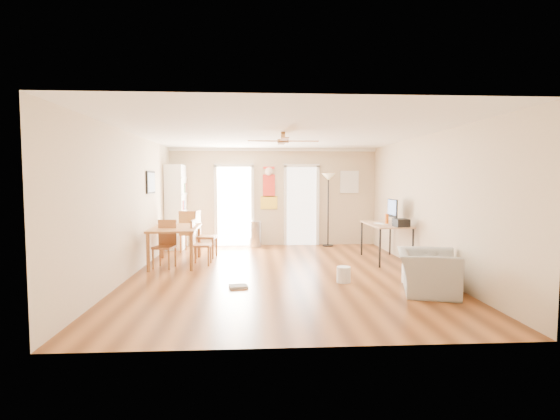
{
  "coord_description": "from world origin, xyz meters",
  "views": [
    {
      "loc": [
        -0.5,
        -7.72,
        1.73
      ],
      "look_at": [
        0.0,
        0.6,
        1.15
      ],
      "focal_mm": 26.86,
      "sensor_mm": 36.0,
      "label": 1
    }
  ],
  "objects": [
    {
      "name": "wastebasket_a",
      "position": [
        1.01,
        -0.76,
        0.14
      ],
      "size": [
        0.3,
        0.3,
        0.27
      ],
      "primitive_type": "cylinder",
      "rotation": [
        0.0,
        0.0,
        0.3
      ],
      "color": "silver",
      "rests_on": "floor"
    },
    {
      "name": "dining_chair_right_a",
      "position": [
        -1.6,
        1.74,
        0.53
      ],
      "size": [
        0.48,
        0.48,
        1.06
      ],
      "primitive_type": null,
      "rotation": [
        0.0,
        0.0,
        1.45
      ],
      "color": "#985E31",
      "rests_on": "floor"
    },
    {
      "name": "dining_chair_right_b",
      "position": [
        -1.6,
        0.91,
        0.46
      ],
      "size": [
        0.4,
        0.4,
        0.93
      ],
      "primitive_type": null,
      "rotation": [
        0.0,
        0.0,
        1.53
      ],
      "color": "#AC7637",
      "rests_on": "floor"
    },
    {
      "name": "bookshelf",
      "position": [
        -2.52,
        3.16,
        1.07
      ],
      "size": [
        0.51,
        1.0,
        2.13
      ],
      "primitive_type": null,
      "rotation": [
        0.0,
        0.0,
        -0.09
      ],
      "color": "white",
      "rests_on": "floor"
    },
    {
      "name": "crown_molding",
      "position": [
        0.0,
        0.0,
        2.56
      ],
      "size": [
        5.5,
        7.0,
        0.08
      ],
      "primitive_type": null,
      "color": "white",
      "rests_on": "wall_back"
    },
    {
      "name": "bathroom_doorway",
      "position": [
        0.75,
        3.48,
        1.05
      ],
      "size": [
        0.8,
        0.1,
        2.1
      ],
      "primitive_type": null,
      "color": "white",
      "rests_on": "wall_back"
    },
    {
      "name": "computer_desk",
      "position": [
        2.32,
        1.13,
        0.4
      ],
      "size": [
        0.75,
        1.51,
        0.81
      ],
      "primitive_type": null,
      "color": "tan",
      "rests_on": "floor"
    },
    {
      "name": "wastebasket_b",
      "position": [
        2.13,
        -0.83,
        0.16
      ],
      "size": [
        0.3,
        0.3,
        0.31
      ],
      "primitive_type": "cylinder",
      "rotation": [
        0.0,
        0.0,
        0.1
      ],
      "color": "white",
      "rests_on": "floor"
    },
    {
      "name": "armchair",
      "position": [
        2.15,
        -1.51,
        0.33
      ],
      "size": [
        1.13,
        1.21,
        0.65
      ],
      "primitive_type": "imported",
      "rotation": [
        0.0,
        0.0,
        1.27
      ],
      "color": "#989893",
      "rests_on": "floor"
    },
    {
      "name": "wall_left",
      "position": [
        -2.75,
        0.0,
        1.3
      ],
      "size": [
        0.04,
        7.0,
        2.6
      ],
      "primitive_type": null,
      "color": "beige",
      "rests_on": "floor"
    },
    {
      "name": "dining_table",
      "position": [
        -2.15,
        1.02,
        0.39
      ],
      "size": [
        0.98,
        1.58,
        0.78
      ],
      "primitive_type": null,
      "rotation": [
        0.0,
        0.0,
        0.03
      ],
      "color": "#A06433",
      "rests_on": "floor"
    },
    {
      "name": "floor",
      "position": [
        0.0,
        0.0,
        0.0
      ],
      "size": [
        7.0,
        7.0,
        0.0
      ],
      "primitive_type": "plane",
      "color": "brown",
      "rests_on": "ground"
    },
    {
      "name": "framed_poster",
      "position": [
        -2.73,
        1.4,
        1.7
      ],
      "size": [
        0.04,
        0.66,
        0.48
      ],
      "primitive_type": "cube",
      "color": "black",
      "rests_on": "wall_left"
    },
    {
      "name": "trash_can",
      "position": [
        -0.49,
        3.19,
        0.34
      ],
      "size": [
        0.37,
        0.37,
        0.69
      ],
      "primitive_type": "cylinder",
      "rotation": [
        0.0,
        0.0,
        -0.2
      ],
      "color": "#B0B1B3",
      "rests_on": "floor"
    },
    {
      "name": "wall_right",
      "position": [
        2.75,
        0.0,
        1.3
      ],
      "size": [
        0.04,
        7.0,
        2.6
      ],
      "primitive_type": null,
      "color": "beige",
      "rests_on": "floor"
    },
    {
      "name": "dining_chair_near",
      "position": [
        -2.31,
        0.65,
        0.47
      ],
      "size": [
        0.46,
        0.46,
        0.94
      ],
      "primitive_type": null,
      "rotation": [
        0.0,
        0.0,
        -0.21
      ],
      "color": "#A66035",
      "rests_on": "floor"
    },
    {
      "name": "orange_bottle",
      "position": [
        2.3,
        0.98,
        0.92
      ],
      "size": [
        0.08,
        0.08,
        0.23
      ],
      "primitive_type": "cylinder",
      "rotation": [
        0.0,
        0.0,
        0.03
      ],
      "color": "#CC5812",
      "rests_on": "computer_desk"
    },
    {
      "name": "ceiling",
      "position": [
        0.0,
        0.0,
        2.6
      ],
      "size": [
        5.5,
        7.0,
        0.0
      ],
      "primitive_type": null,
      "color": "silver",
      "rests_on": "floor"
    },
    {
      "name": "imac",
      "position": [
        2.47,
        1.13,
        1.07
      ],
      "size": [
        0.23,
        0.57,
        0.53
      ],
      "primitive_type": null,
      "rotation": [
        0.0,
        0.0,
        0.27
      ],
      "color": "black",
      "rests_on": "computer_desk"
    },
    {
      "name": "ceiling_fan",
      "position": [
        0.0,
        -0.3,
        2.43
      ],
      "size": [
        1.24,
        1.24,
        0.2
      ],
      "primitive_type": null,
      "color": "#593819",
      "rests_on": "ceiling"
    },
    {
      "name": "floor_cloth",
      "position": [
        -0.77,
        -1.01,
        0.02
      ],
      "size": [
        0.33,
        0.28,
        0.04
      ],
      "primitive_type": "cube",
      "rotation": [
        0.0,
        0.0,
        0.17
      ],
      "color": "#9F9E9A",
      "rests_on": "floor"
    },
    {
      "name": "wall_decal",
      "position": [
        -0.13,
        3.48,
        1.55
      ],
      "size": [
        0.46,
        0.03,
        1.1
      ],
      "primitive_type": "cube",
      "color": "red",
      "rests_on": "wall_back"
    },
    {
      "name": "printer",
      "position": [
        2.45,
        0.53,
        0.89
      ],
      "size": [
        0.28,
        0.32,
        0.16
      ],
      "primitive_type": "cube",
      "rotation": [
        0.0,
        0.0,
        0.06
      ],
      "color": "black",
      "rests_on": "computer_desk"
    },
    {
      "name": "wall_back",
      "position": [
        0.0,
        3.5,
        1.3
      ],
      "size": [
        5.5,
        0.04,
        2.6
      ],
      "primitive_type": null,
      "color": "beige",
      "rests_on": "floor"
    },
    {
      "name": "keyboard",
      "position": [
        2.2,
        1.09,
        0.81
      ],
      "size": [
        0.22,
        0.39,
        0.01
      ],
      "primitive_type": "cube",
      "rotation": [
        0.0,
        0.0,
        0.3
      ],
      "color": "white",
      "rests_on": "computer_desk"
    },
    {
      "name": "wall_front",
      "position": [
        0.0,
        -3.5,
        1.3
      ],
      "size": [
        5.5,
        0.04,
        2.6
      ],
      "primitive_type": null,
      "color": "beige",
      "rests_on": "floor"
    },
    {
      "name": "ac_grille",
      "position": [
        2.05,
        3.47,
        1.7
      ],
      "size": [
        0.5,
        0.04,
        0.6
      ],
      "primitive_type": "cube",
      "color": "white",
      "rests_on": "wall_back"
    },
    {
      "name": "torchiere_lamp",
      "position": [
        1.43,
        3.21,
        0.96
      ],
      "size": [
        0.46,
        0.46,
        1.93
      ],
      "primitive_type": null,
      "rotation": [
        0.0,
        0.0,
        -0.32
      ],
      "color": "black",
      "rests_on": "floor"
    },
    {
      "name": "dining_chair_far",
      "position": [
        -2.08,
        2.54,
        0.5
      ],
      "size": [
        0.49,
        0.49,
        1.0
      ],
      "primitive_type": null,
      "rotation": [
        0.0,
        0.0,
        2.94
      ],
      "color": "#93612F",
      "rests_on": "floor"
    },
    {
      "name": "kitchen_doorway",
      "position": [
        -1.05,
        3.48,
        1.05
      ],
      "size": [
        0.9,
        0.1,
        2.1
      ],
      "primitive_type": null,
      "color": "white",
      "rests_on": "wall_back"
    }
  ]
}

